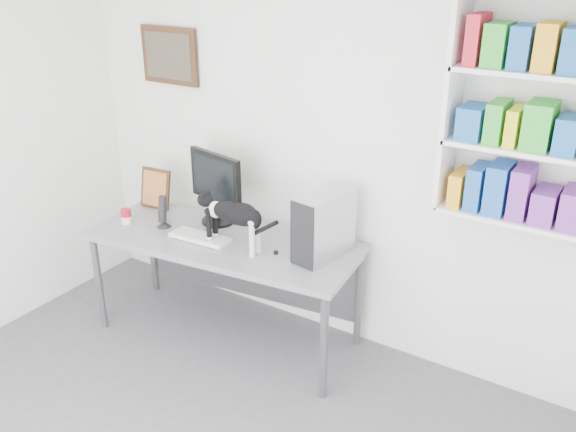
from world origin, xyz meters
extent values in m
cube|color=silver|center=(0.00, 2.00, 1.35)|extent=(4.00, 0.01, 2.70)
cube|color=white|center=(1.40, 1.85, 1.85)|extent=(1.03, 0.28, 1.24)
cube|color=#4F2F19|center=(-1.30, 1.97, 1.90)|extent=(0.52, 0.04, 0.42)
cube|color=gray|center=(-0.48, 1.50, 0.40)|extent=(1.97, 0.95, 0.79)
cube|color=black|center=(-0.69, 1.70, 1.06)|extent=(0.55, 0.34, 0.54)
cube|color=silver|center=(-0.61, 1.41, 0.81)|extent=(0.44, 0.19, 0.03)
cube|color=silver|center=(0.22, 1.65, 1.01)|extent=(0.26, 0.46, 0.43)
cylinder|color=black|center=(-0.97, 1.43, 0.91)|extent=(0.11, 0.11, 0.24)
cube|color=#4F2F19|center=(-1.27, 1.67, 0.95)|extent=(0.27, 0.13, 0.32)
cylinder|color=red|center=(-1.24, 1.33, 0.85)|extent=(0.08, 0.08, 0.11)
camera|label=1|loc=(1.92, -1.46, 2.62)|focal=38.00mm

